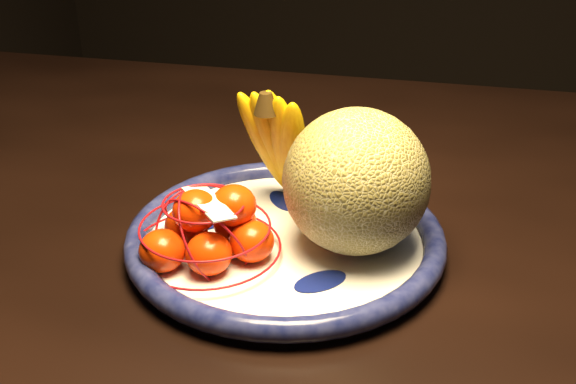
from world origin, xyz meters
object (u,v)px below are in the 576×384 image
(cantaloupe, at_px, (356,181))
(mandarin_bag, at_px, (209,231))
(banana_bunch, at_px, (279,140))
(fruit_bowl, at_px, (285,239))
(dining_table, at_px, (321,245))

(cantaloupe, height_order, mandarin_bag, cantaloupe)
(cantaloupe, xyz_separation_m, banana_bunch, (-0.11, 0.07, 0.00))
(fruit_bowl, bearing_deg, banana_bunch, 112.03)
(banana_bunch, xyz_separation_m, mandarin_bag, (-0.03, -0.14, -0.05))
(dining_table, distance_m, fruit_bowl, 0.18)
(banana_bunch, relative_size, mandarin_bag, 0.79)
(cantaloupe, height_order, banana_bunch, banana_bunch)
(dining_table, xyz_separation_m, cantaloupe, (0.07, -0.14, 0.18))
(dining_table, relative_size, fruit_bowl, 4.56)
(cantaloupe, bearing_deg, fruit_bowl, -171.65)
(banana_bunch, bearing_deg, dining_table, 73.25)
(dining_table, distance_m, cantaloupe, 0.24)
(dining_table, bearing_deg, cantaloupe, -67.52)
(fruit_bowl, relative_size, cantaloupe, 2.27)
(dining_table, relative_size, cantaloupe, 10.36)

